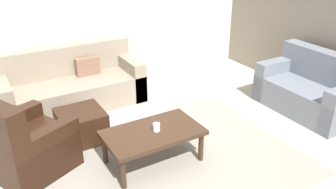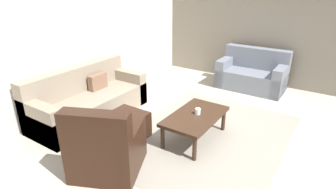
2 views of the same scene
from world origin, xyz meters
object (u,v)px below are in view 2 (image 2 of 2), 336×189
(couch_loveseat, at_px, (252,75))
(cup, at_px, (198,111))
(couch_main, at_px, (87,100))
(coffee_table, at_px, (195,118))
(armchair_leather, at_px, (106,151))
(ottoman, at_px, (126,126))

(couch_loveseat, distance_m, cup, 2.61)
(couch_main, relative_size, cup, 22.72)
(couch_loveseat, xyz_separation_m, coffee_table, (-2.65, 0.04, 0.06))
(armchair_leather, height_order, ottoman, armchair_leather)
(cup, bearing_deg, coffee_table, 155.60)
(couch_main, distance_m, coffee_table, 2.01)
(couch_loveseat, distance_m, ottoman, 3.34)
(couch_main, height_order, armchair_leather, armchair_leather)
(coffee_table, distance_m, cup, 0.11)
(armchair_leather, xyz_separation_m, cup, (1.35, -0.56, 0.15))
(coffee_table, bearing_deg, armchair_leather, 157.41)
(ottoman, relative_size, cup, 6.07)
(couch_main, xyz_separation_m, couch_loveseat, (3.02, -2.01, 0.00))
(cup, bearing_deg, ottoman, 123.39)
(couch_main, distance_m, armchair_leather, 1.71)
(couch_loveseat, bearing_deg, armchair_leather, 171.66)
(cup, bearing_deg, armchair_leather, 157.36)
(ottoman, bearing_deg, cup, -56.61)
(couch_main, xyz_separation_m, ottoman, (-0.19, -1.09, -0.10))
(ottoman, height_order, coffee_table, coffee_table)
(couch_loveseat, height_order, cup, couch_loveseat)
(couch_loveseat, xyz_separation_m, ottoman, (-3.21, 0.92, -0.10))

